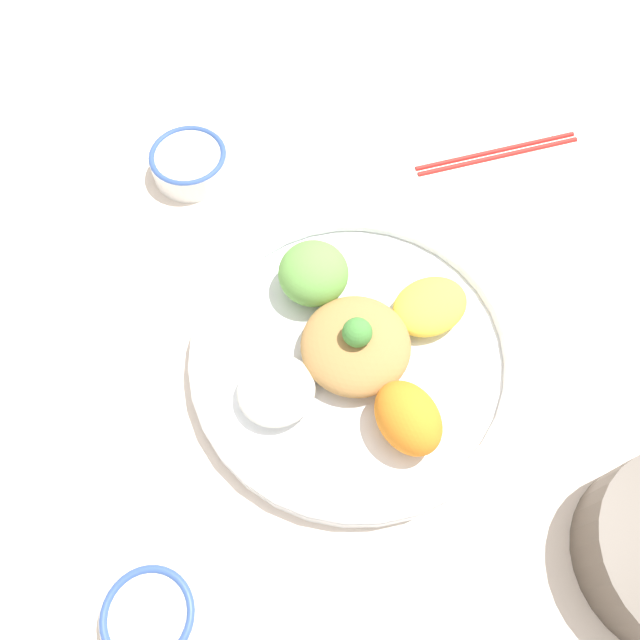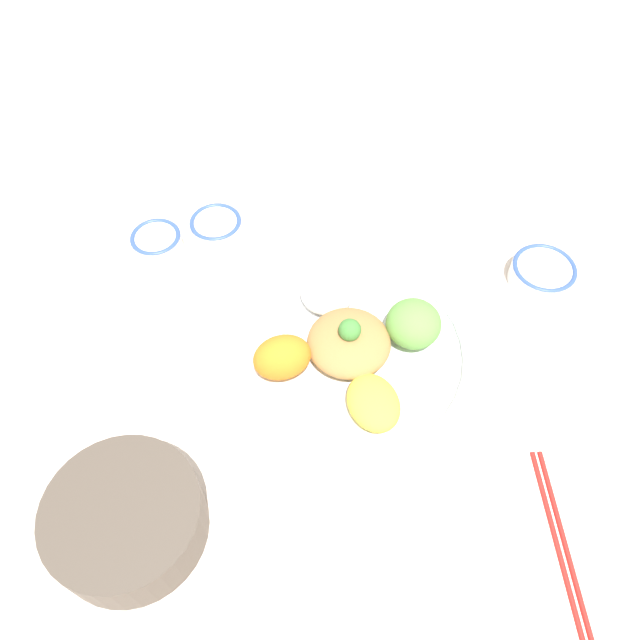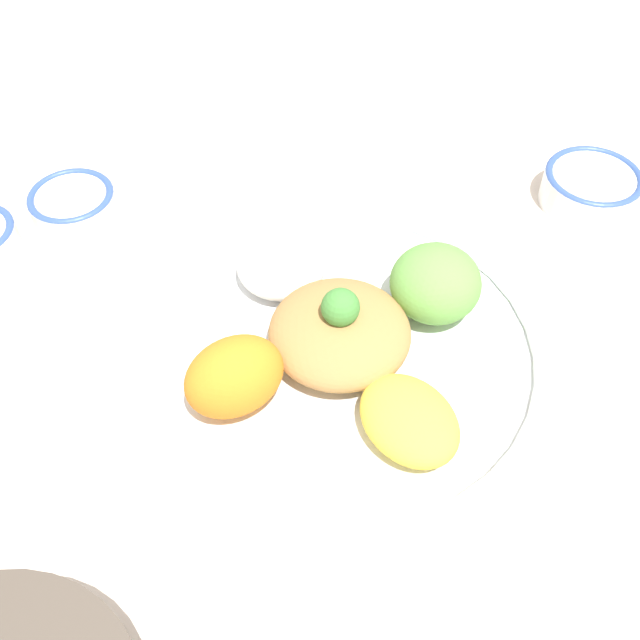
# 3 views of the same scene
# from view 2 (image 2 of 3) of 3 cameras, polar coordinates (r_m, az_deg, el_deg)

# --- Properties ---
(ground_plane) EXTENTS (2.40, 2.40, 0.00)m
(ground_plane) POSITION_cam_2_polar(r_m,az_deg,el_deg) (0.94, 2.41, -1.63)
(ground_plane) COLOR silver
(salad_platter) EXTENTS (0.37, 0.37, 0.09)m
(salad_platter) POSITION_cam_2_polar(r_m,az_deg,el_deg) (0.90, 2.68, -2.67)
(salad_platter) COLOR white
(salad_platter) RESTS_ON ground_plane
(sauce_bowl_red) EXTENTS (0.09, 0.09, 0.04)m
(sauce_bowl_red) POSITION_cam_2_polar(r_m,az_deg,el_deg) (1.07, -9.45, 8.37)
(sauce_bowl_red) COLOR white
(sauce_bowl_red) RESTS_ON ground_plane
(rice_bowl_blue) EXTENTS (0.10, 0.10, 0.04)m
(rice_bowl_blue) POSITION_cam_2_polar(r_m,az_deg,el_deg) (1.05, 19.66, 4.05)
(rice_bowl_blue) COLOR white
(rice_bowl_blue) RESTS_ON ground_plane
(sauce_bowl_dark) EXTENTS (0.08, 0.08, 0.05)m
(sauce_bowl_dark) POSITION_cam_2_polar(r_m,az_deg,el_deg) (1.05, -14.62, 6.70)
(sauce_bowl_dark) COLOR white
(sauce_bowl_dark) RESTS_ON ground_plane
(side_serving_bowl) EXTENTS (0.19, 0.19, 0.07)m
(side_serving_bowl) POSITION_cam_2_polar(r_m,az_deg,el_deg) (0.81, -17.35, -16.93)
(side_serving_bowl) COLOR #51473D
(side_serving_bowl) RESTS_ON ground_plane
(chopsticks_pair_near) EXTENTS (0.23, 0.05, 0.01)m
(chopsticks_pair_near) POSITION_cam_2_polar(r_m,az_deg,el_deg) (0.86, 21.14, -18.22)
(chopsticks_pair_near) COLOR red
(chopsticks_pair_near) RESTS_ON ground_plane
(serving_spoon_main) EXTENTS (0.06, 0.13, 0.01)m
(serving_spoon_main) POSITION_cam_2_polar(r_m,az_deg,el_deg) (1.13, 5.26, 11.03)
(serving_spoon_main) COLOR white
(serving_spoon_main) RESTS_ON ground_plane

